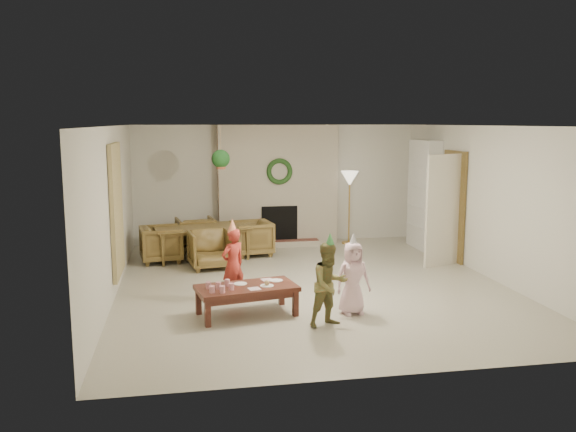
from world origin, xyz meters
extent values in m
plane|color=#B7B29E|center=(0.00, 0.00, 0.00)|extent=(7.00, 7.00, 0.00)
plane|color=white|center=(0.00, 0.00, 2.50)|extent=(7.00, 7.00, 0.00)
plane|color=silver|center=(0.00, 3.50, 1.25)|extent=(7.00, 0.00, 7.00)
plane|color=silver|center=(0.00, -3.50, 1.25)|extent=(7.00, 0.00, 7.00)
plane|color=silver|center=(-3.00, 0.00, 1.25)|extent=(0.00, 7.00, 7.00)
plane|color=silver|center=(3.00, 0.00, 1.25)|extent=(0.00, 7.00, 7.00)
cube|color=#4E2214|center=(0.00, 3.30, 1.25)|extent=(2.50, 0.40, 2.50)
cube|color=maroon|center=(0.00, 2.95, 0.06)|extent=(1.60, 0.30, 0.12)
cube|color=black|center=(0.00, 3.12, 0.45)|extent=(0.75, 0.12, 0.75)
torus|color=#1B4118|center=(0.00, 3.07, 1.55)|extent=(0.54, 0.10, 0.54)
cylinder|color=gold|center=(1.48, 3.00, 0.02)|extent=(0.29, 0.29, 0.03)
cylinder|color=gold|center=(1.48, 3.00, 0.72)|extent=(0.03, 0.03, 1.39)
cone|color=beige|center=(1.48, 3.00, 1.39)|extent=(0.37, 0.37, 0.31)
cube|color=white|center=(2.84, 2.30, 1.10)|extent=(0.30, 1.00, 2.20)
cube|color=white|center=(2.82, 2.30, 0.45)|extent=(0.30, 0.92, 0.03)
cube|color=white|center=(2.82, 2.30, 0.85)|extent=(0.30, 0.92, 0.03)
cube|color=white|center=(2.82, 2.30, 1.25)|extent=(0.30, 0.92, 0.03)
cube|color=white|center=(2.82, 2.30, 1.65)|extent=(0.30, 0.92, 0.03)
cube|color=#AE4420|center=(2.80, 2.15, 0.59)|extent=(0.20, 0.40, 0.24)
cube|color=navy|center=(2.80, 2.35, 0.99)|extent=(0.20, 0.44, 0.24)
cube|color=gold|center=(2.80, 2.20, 1.38)|extent=(0.20, 0.36, 0.22)
cube|color=brown|center=(2.96, 1.20, 1.02)|extent=(0.05, 0.86, 2.04)
cube|color=beige|center=(2.58, 0.82, 1.00)|extent=(0.77, 0.32, 2.00)
cube|color=#C0BA88|center=(-2.96, 0.20, 1.25)|extent=(0.06, 1.20, 2.00)
imported|color=brown|center=(-1.63, 2.11, 0.31)|extent=(1.86, 1.22, 0.61)
imported|color=brown|center=(-1.52, 1.35, 0.34)|extent=(0.82, 0.84, 0.68)
imported|color=brown|center=(-1.74, 2.86, 0.34)|extent=(0.82, 0.84, 0.68)
imported|color=brown|center=(-2.38, 1.99, 0.34)|extent=(0.84, 0.82, 0.68)
imported|color=brown|center=(-0.69, 2.25, 0.34)|extent=(0.84, 0.82, 0.68)
cylinder|color=tan|center=(-1.30, 1.50, 2.15)|extent=(0.01, 0.01, 0.70)
cylinder|color=#994E31|center=(-1.30, 1.50, 1.80)|extent=(0.16, 0.16, 0.12)
sphere|color=#164419|center=(-1.30, 1.50, 1.92)|extent=(0.32, 0.32, 0.32)
cube|color=#53261B|center=(-1.17, -1.32, 0.37)|extent=(1.41, 0.89, 0.06)
cube|color=#53261B|center=(-1.17, -1.32, 0.30)|extent=(1.29, 0.77, 0.08)
cube|color=#53261B|center=(-1.70, -1.70, 0.17)|extent=(0.08, 0.08, 0.34)
cube|color=#53261B|center=(-0.53, -1.47, 0.17)|extent=(0.08, 0.08, 0.34)
cube|color=#53261B|center=(-1.80, -1.17, 0.17)|extent=(0.08, 0.08, 0.34)
cube|color=#53261B|center=(-0.63, -0.95, 0.17)|extent=(0.08, 0.08, 0.34)
cylinder|color=silver|center=(-1.64, -1.57, 0.45)|extent=(0.08, 0.08, 0.09)
cylinder|color=silver|center=(-1.67, -1.37, 0.45)|extent=(0.08, 0.08, 0.09)
cylinder|color=silver|center=(-1.51, -1.59, 0.45)|extent=(0.08, 0.08, 0.09)
cylinder|color=silver|center=(-1.55, -1.40, 0.45)|extent=(0.08, 0.08, 0.09)
cylinder|color=silver|center=(-1.38, -1.49, 0.45)|extent=(0.08, 0.08, 0.09)
cylinder|color=silver|center=(-1.42, -1.29, 0.45)|extent=(0.08, 0.08, 0.09)
cylinder|color=white|center=(-1.24, -1.21, 0.41)|extent=(0.21, 0.21, 0.01)
cylinder|color=white|center=(-0.90, -1.37, 0.41)|extent=(0.21, 0.21, 0.01)
cylinder|color=white|center=(-0.74, -1.14, 0.41)|extent=(0.21, 0.21, 0.01)
sphere|color=tan|center=(-0.90, -1.37, 0.45)|extent=(0.08, 0.08, 0.07)
cube|color=#D9A0B2|center=(-1.09, -1.49, 0.41)|extent=(0.18, 0.18, 0.01)
cube|color=#D9A0B2|center=(-0.86, -1.08, 0.41)|extent=(0.18, 0.18, 0.01)
imported|color=#B03025|center=(-1.29, -0.62, 0.53)|extent=(0.46, 0.42, 1.06)
cone|color=#F7BE52|center=(-1.29, -0.62, 1.10)|extent=(0.17, 0.17, 0.20)
imported|color=#985A29|center=(-0.18, -1.92, 0.54)|extent=(0.63, 0.56, 1.08)
cone|color=#439D4C|center=(-0.18, -1.92, 1.12)|extent=(0.13, 0.13, 0.18)
imported|color=#F8C7D7|center=(0.24, -1.51, 0.49)|extent=(0.52, 0.37, 0.98)
cone|color=#B3B3BA|center=(0.24, -1.51, 1.02)|extent=(0.13, 0.13, 0.18)
camera|label=1|loc=(-1.97, -8.91, 2.56)|focal=36.86mm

